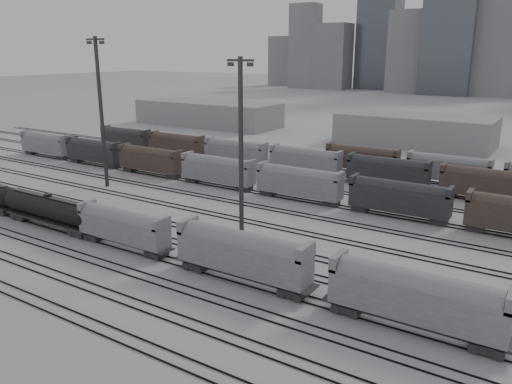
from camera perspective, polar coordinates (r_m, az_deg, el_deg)
The scene contains 13 objects.
ground at distance 65.37m, azimuth -14.85°, elevation -6.60°, with size 900.00×900.00×0.00m, color silver.
tracks at distance 77.39m, azimuth -5.40°, elevation -2.54°, with size 220.00×71.50×0.16m.
tank_car_b at distance 76.89m, azimuth -22.54°, elevation -1.77°, with size 18.99×3.17×4.69m.
hopper_car_a at distance 65.56m, azimuth -14.95°, elevation -3.68°, with size 13.88×2.76×4.96m.
hopper_car_b at distance 54.09m, azimuth -1.55°, elevation -6.84°, with size 15.84×3.15×5.66m.
hopper_car_c at distance 47.28m, azimuth 17.81°, elevation -11.19°, with size 15.65×3.11×5.60m.
light_mast_b at distance 94.74m, azimuth -17.29°, elevation 8.98°, with size 4.30×0.69×26.86m.
light_mast_c at distance 63.35m, azimuth -1.73°, elevation 5.12°, with size 3.80×0.61×23.74m.
bg_string_near at distance 84.22m, azimuth 4.93°, elevation 0.92°, with size 151.00×3.00×5.60m.
bg_string_mid at distance 94.97m, azimuth 14.81°, elevation 2.16°, with size 151.00×3.00×5.60m.
bg_string_far at distance 99.23m, azimuth 25.89°, elevation 1.65°, with size 66.00×3.00×5.60m.
warehouse_left at distance 172.71m, azimuth -5.54°, elevation 8.94°, with size 50.00×18.00×8.00m, color gray.
warehouse_mid at distance 141.37m, azimuth 17.69°, elevation 6.77°, with size 40.00×18.00×8.00m, color gray.
Camera 1 is at (45.31, -40.38, 24.28)m, focal length 35.00 mm.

